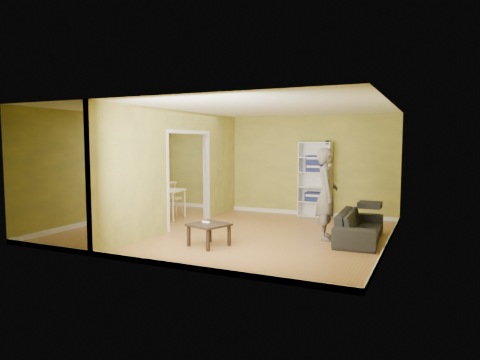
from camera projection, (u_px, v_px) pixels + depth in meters
The scene contains 15 objects.
room_shell at pixel (227, 171), 9.02m from camera, with size 6.50×6.50×6.50m.
partition at pixel (179, 169), 9.52m from camera, with size 0.22×5.50×2.60m, color gold, non-canonical shape.
wall_speaker at pixel (328, 142), 10.78m from camera, with size 0.10×0.10×0.10m, color black.
sofa at pixel (360, 222), 8.26m from camera, with size 0.84×1.96×0.75m, color #27272D.
person at pixel (327, 186), 8.34m from camera, with size 0.60×0.77×2.11m, color slate.
bookshelf at pixel (315, 180), 10.90m from camera, with size 0.81×0.35×1.91m.
paper_box_navy_a at pixel (315, 197), 10.89m from camera, with size 0.46×0.30×0.23m, color navy.
paper_box_navy_b at pixel (314, 168), 10.84m from camera, with size 0.39×0.25×0.20m, color navy.
paper_box_navy_c at pixel (315, 159), 10.81m from camera, with size 0.43×0.28×0.22m, color navy.
coffee_table at pixel (209, 227), 7.82m from camera, with size 0.63×0.63×0.42m.
game_controller at pixel (206, 222), 7.92m from camera, with size 0.14×0.04×0.03m, color white.
dining_table at pixel (159, 193), 10.68m from camera, with size 1.17×0.78×0.73m.
chair_left at pixel (138, 196), 11.05m from camera, with size 0.48×0.48×1.05m, color tan, non-canonical shape.
chair_near at pixel (147, 203), 10.18m from camera, with size 0.43×0.43×0.94m, color tan, non-canonical shape.
chair_far at pixel (175, 198), 11.30m from camera, with size 0.41×0.41×0.89m, color tan, non-canonical shape.
Camera 1 is at (4.01, -8.06, 1.90)m, focal length 32.00 mm.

